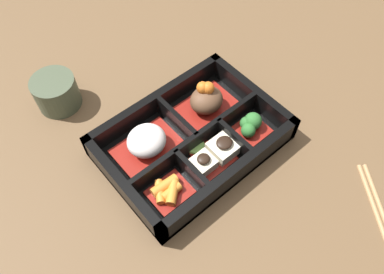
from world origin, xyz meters
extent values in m
plane|color=brown|center=(0.00, 0.00, 0.00)|extent=(3.00, 3.00, 0.00)
cube|color=black|center=(0.00, 0.00, 0.01)|extent=(0.28, 0.20, 0.01)
cube|color=black|center=(0.00, -0.09, 0.02)|extent=(0.28, 0.01, 0.05)
cube|color=black|center=(0.00, 0.09, 0.02)|extent=(0.28, 0.01, 0.05)
cube|color=black|center=(-0.13, 0.00, 0.02)|extent=(0.01, 0.20, 0.05)
cube|color=black|center=(0.13, 0.00, 0.02)|extent=(0.01, 0.20, 0.05)
cube|color=black|center=(0.00, -0.01, 0.02)|extent=(0.25, 0.01, 0.05)
cube|color=black|center=(-0.04, -0.05, 0.02)|extent=(0.01, 0.07, 0.05)
cube|color=black|center=(0.04, -0.05, 0.02)|extent=(0.01, 0.07, 0.05)
cube|color=black|center=(0.00, 0.04, 0.02)|extent=(0.01, 0.10, 0.05)
cube|color=maroon|center=(-0.06, 0.04, 0.01)|extent=(0.10, 0.07, 0.01)
ellipsoid|color=silver|center=(-0.06, 0.04, 0.04)|extent=(0.06, 0.06, 0.04)
cube|color=maroon|center=(0.06, 0.04, 0.01)|extent=(0.10, 0.07, 0.01)
ellipsoid|color=brown|center=(0.06, 0.04, 0.03)|extent=(0.06, 0.05, 0.04)
sphere|color=#D1661E|center=(0.06, 0.04, 0.06)|extent=(0.02, 0.02, 0.02)
sphere|color=#D1661E|center=(0.07, 0.04, 0.06)|extent=(0.02, 0.02, 0.02)
cube|color=maroon|center=(-0.08, -0.05, 0.01)|extent=(0.06, 0.05, 0.01)
cylinder|color=orange|center=(-0.08, -0.04, 0.02)|extent=(0.03, 0.03, 0.01)
cylinder|color=orange|center=(-0.08, -0.04, 0.02)|extent=(0.04, 0.02, 0.02)
cylinder|color=orange|center=(-0.08, -0.05, 0.02)|extent=(0.03, 0.01, 0.01)
cylinder|color=orange|center=(-0.08, -0.05, 0.02)|extent=(0.04, 0.04, 0.02)
cylinder|color=orange|center=(-0.10, -0.04, 0.02)|extent=(0.03, 0.04, 0.01)
cube|color=maroon|center=(0.00, -0.05, 0.01)|extent=(0.07, 0.05, 0.01)
cube|color=beige|center=(-0.02, -0.05, 0.02)|extent=(0.03, 0.03, 0.02)
ellipsoid|color=black|center=(-0.02, -0.05, 0.04)|extent=(0.02, 0.02, 0.01)
cube|color=beige|center=(0.02, -0.05, 0.03)|extent=(0.04, 0.04, 0.02)
ellipsoid|color=black|center=(0.02, -0.05, 0.04)|extent=(0.03, 0.02, 0.01)
cube|color=maroon|center=(0.08, -0.05, 0.01)|extent=(0.06, 0.05, 0.01)
sphere|color=#2D6B2D|center=(0.08, -0.04, 0.03)|extent=(0.02, 0.02, 0.02)
sphere|color=#2D6B2D|center=(0.09, -0.04, 0.03)|extent=(0.03, 0.03, 0.03)
sphere|color=#2D6B2D|center=(0.09, -0.04, 0.03)|extent=(0.03, 0.03, 0.03)
sphere|color=#2D6B2D|center=(0.08, -0.05, 0.03)|extent=(0.02, 0.02, 0.02)
cube|color=maroon|center=(0.00, -0.01, 0.01)|extent=(0.04, 0.03, 0.01)
cylinder|color=#75A84C|center=(-0.01, -0.01, 0.02)|extent=(0.02, 0.02, 0.00)
cylinder|color=#75A84C|center=(0.00, -0.01, 0.02)|extent=(0.02, 0.02, 0.00)
cylinder|color=#75A84C|center=(-0.01, -0.01, 0.02)|extent=(0.02, 0.02, 0.01)
cylinder|color=#424C38|center=(-0.12, 0.22, 0.03)|extent=(0.07, 0.07, 0.06)
cylinder|color=#597A38|center=(-0.12, 0.22, 0.05)|extent=(0.06, 0.06, 0.01)
cylinder|color=#A87F51|center=(0.11, -0.28, 0.00)|extent=(0.13, 0.17, 0.01)
camera|label=1|loc=(-0.21, -0.25, 0.52)|focal=35.00mm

